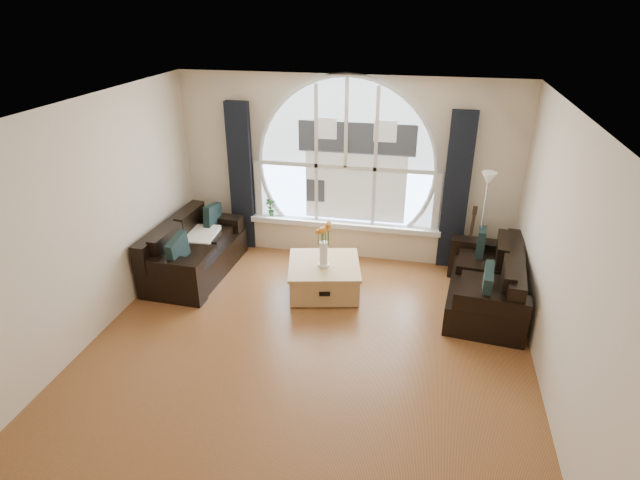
{
  "coord_description": "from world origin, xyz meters",
  "views": [
    {
      "loc": [
        1.14,
        -4.47,
        3.65
      ],
      "look_at": [
        0.0,
        0.9,
        1.05
      ],
      "focal_mm": 28.87,
      "sensor_mm": 36.0,
      "label": 1
    }
  ],
  "objects_px": {
    "vase_flowers": "(324,239)",
    "sofa_left": "(195,248)",
    "sofa_right": "(486,278)",
    "guitar": "(470,238)",
    "potted_plant": "(271,207)",
    "coffee_chest": "(324,276)",
    "floor_lamp": "(481,229)"
  },
  "relations": [
    {
      "from": "vase_flowers",
      "to": "potted_plant",
      "type": "relative_size",
      "value": 2.37
    },
    {
      "from": "sofa_left",
      "to": "potted_plant",
      "type": "height_order",
      "value": "potted_plant"
    },
    {
      "from": "coffee_chest",
      "to": "vase_flowers",
      "type": "height_order",
      "value": "vase_flowers"
    },
    {
      "from": "potted_plant",
      "to": "guitar",
      "type": "bearing_deg",
      "value": -3.2
    },
    {
      "from": "sofa_left",
      "to": "sofa_right",
      "type": "relative_size",
      "value": 1.03
    },
    {
      "from": "coffee_chest",
      "to": "floor_lamp",
      "type": "distance_m",
      "value": 2.23
    },
    {
      "from": "vase_flowers",
      "to": "potted_plant",
      "type": "height_order",
      "value": "vase_flowers"
    },
    {
      "from": "sofa_right",
      "to": "floor_lamp",
      "type": "xyz_separation_m",
      "value": [
        -0.06,
        0.65,
        0.4
      ]
    },
    {
      "from": "vase_flowers",
      "to": "sofa_left",
      "type": "bearing_deg",
      "value": 174.71
    },
    {
      "from": "coffee_chest",
      "to": "vase_flowers",
      "type": "bearing_deg",
      "value": -98.49
    },
    {
      "from": "sofa_right",
      "to": "vase_flowers",
      "type": "relative_size",
      "value": 2.44
    },
    {
      "from": "sofa_right",
      "to": "vase_flowers",
      "type": "height_order",
      "value": "vase_flowers"
    },
    {
      "from": "vase_flowers",
      "to": "floor_lamp",
      "type": "xyz_separation_m",
      "value": [
        2.03,
        0.78,
        -0.01
      ]
    },
    {
      "from": "vase_flowers",
      "to": "guitar",
      "type": "distance_m",
      "value": 2.21
    },
    {
      "from": "guitar",
      "to": "potted_plant",
      "type": "distance_m",
      "value": 3.03
    },
    {
      "from": "coffee_chest",
      "to": "vase_flowers",
      "type": "distance_m",
      "value": 0.58
    },
    {
      "from": "sofa_right",
      "to": "coffee_chest",
      "type": "relative_size",
      "value": 1.81
    },
    {
      "from": "sofa_left",
      "to": "sofa_right",
      "type": "distance_m",
      "value": 4.0
    },
    {
      "from": "floor_lamp",
      "to": "sofa_right",
      "type": "bearing_deg",
      "value": -84.87
    },
    {
      "from": "sofa_right",
      "to": "coffee_chest",
      "type": "bearing_deg",
      "value": -171.74
    },
    {
      "from": "sofa_left",
      "to": "vase_flowers",
      "type": "xyz_separation_m",
      "value": [
        1.92,
        -0.18,
        0.41
      ]
    },
    {
      "from": "sofa_right",
      "to": "vase_flowers",
      "type": "distance_m",
      "value": 2.13
    },
    {
      "from": "sofa_left",
      "to": "guitar",
      "type": "bearing_deg",
      "value": 15.07
    },
    {
      "from": "sofa_right",
      "to": "potted_plant",
      "type": "relative_size",
      "value": 5.77
    },
    {
      "from": "sofa_right",
      "to": "guitar",
      "type": "bearing_deg",
      "value": 105.98
    },
    {
      "from": "coffee_chest",
      "to": "floor_lamp",
      "type": "relative_size",
      "value": 0.59
    },
    {
      "from": "sofa_right",
      "to": "vase_flowers",
      "type": "xyz_separation_m",
      "value": [
        -2.09,
        -0.13,
        0.41
      ]
    },
    {
      "from": "floor_lamp",
      "to": "coffee_chest",
      "type": "bearing_deg",
      "value": -160.25
    },
    {
      "from": "coffee_chest",
      "to": "vase_flowers",
      "type": "xyz_separation_m",
      "value": [
        0.0,
        -0.06,
        0.58
      ]
    },
    {
      "from": "guitar",
      "to": "floor_lamp",
      "type": "bearing_deg",
      "value": -55.32
    },
    {
      "from": "sofa_left",
      "to": "potted_plant",
      "type": "distance_m",
      "value": 1.36
    },
    {
      "from": "coffee_chest",
      "to": "sofa_right",
      "type": "bearing_deg",
      "value": -10.32
    }
  ]
}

